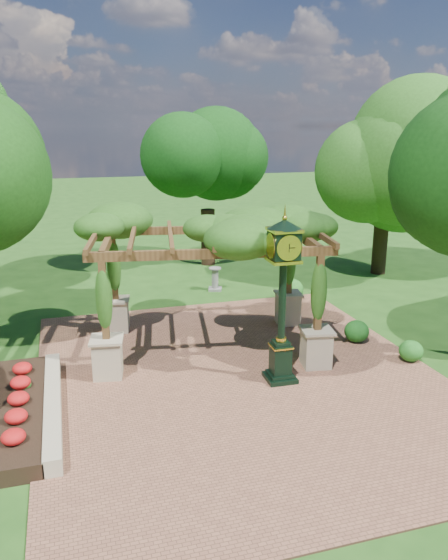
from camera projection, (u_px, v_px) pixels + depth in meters
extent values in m
plane|color=#1E4714|center=(254.00, 395.00, 13.05)|extent=(120.00, 120.00, 0.00)
cube|color=brown|center=(241.00, 377.00, 13.97)|extent=(10.00, 12.00, 0.04)
cube|color=#C6B793|center=(53.00, 405.00, 12.18)|extent=(0.35, 5.00, 0.40)
cube|color=red|center=(10.00, 412.00, 11.94)|extent=(1.50, 5.00, 0.36)
cube|color=black|center=(280.00, 377.00, 13.77)|extent=(0.76, 0.76, 0.11)
cube|color=black|center=(280.00, 359.00, 13.64)|extent=(0.47, 0.47, 0.82)
cube|color=gold|center=(281.00, 346.00, 13.54)|extent=(0.53, 0.53, 0.04)
cylinder|color=black|center=(282.00, 300.00, 13.22)|extent=(0.19, 0.19, 2.10)
cube|color=black|center=(284.00, 245.00, 12.84)|extent=(0.66, 0.66, 0.64)
cylinder|color=silver|center=(289.00, 248.00, 12.54)|extent=(0.55, 0.05, 0.55)
cone|color=black|center=(285.00, 224.00, 12.71)|extent=(0.85, 0.85, 0.23)
sphere|color=gold|center=(285.00, 218.00, 12.67)|extent=(0.13, 0.13, 0.13)
cube|color=tan|center=(108.00, 358.00, 13.86)|extent=(0.82, 0.82, 0.98)
cube|color=brown|center=(104.00, 300.00, 13.44)|extent=(0.20, 0.20, 2.02)
cube|color=tan|center=(316.00, 348.00, 14.48)|extent=(0.82, 0.82, 0.98)
cube|color=brown|center=(319.00, 292.00, 14.06)|extent=(0.20, 0.20, 2.02)
cube|color=tan|center=(117.00, 315.00, 16.99)|extent=(0.82, 0.82, 0.98)
cube|color=brown|center=(114.00, 267.00, 16.57)|extent=(0.20, 0.20, 2.02)
cube|color=tan|center=(288.00, 309.00, 17.60)|extent=(0.82, 0.82, 0.98)
cube|color=brown|center=(289.00, 262.00, 17.18)|extent=(0.20, 0.20, 2.02)
cube|color=brown|center=(214.00, 254.00, 13.45)|extent=(6.25, 1.25, 0.24)
cube|color=brown|center=(203.00, 230.00, 16.58)|extent=(6.25, 1.25, 0.24)
ellipsoid|color=#255016|center=(208.00, 230.00, 14.93)|extent=(6.91, 4.96, 1.09)
cube|color=gray|center=(215.00, 289.00, 21.43)|extent=(0.63, 0.63, 0.09)
cylinder|color=gray|center=(215.00, 279.00, 21.32)|extent=(0.32, 0.32, 0.82)
cylinder|color=gray|center=(215.00, 268.00, 21.20)|extent=(0.60, 0.60, 0.05)
ellipsoid|color=#20631C|center=(411.00, 351.00, 14.82)|extent=(0.73, 0.73, 0.58)
ellipsoid|color=#185217|center=(357.00, 331.00, 16.13)|extent=(0.82, 0.82, 0.65)
ellipsoid|color=#25671E|center=(291.00, 290.00, 19.95)|extent=(0.96, 0.96, 0.82)
cylinder|color=#301E13|center=(208.00, 237.00, 25.14)|extent=(0.64, 0.64, 2.57)
ellipsoid|color=#0F390E|center=(207.00, 164.00, 24.24)|extent=(3.78, 3.78, 4.06)
cylinder|color=black|center=(380.00, 239.00, 23.52)|extent=(0.62, 0.62, 3.07)
ellipsoid|color=#265719|center=(388.00, 144.00, 22.45)|extent=(4.73, 4.73, 4.84)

